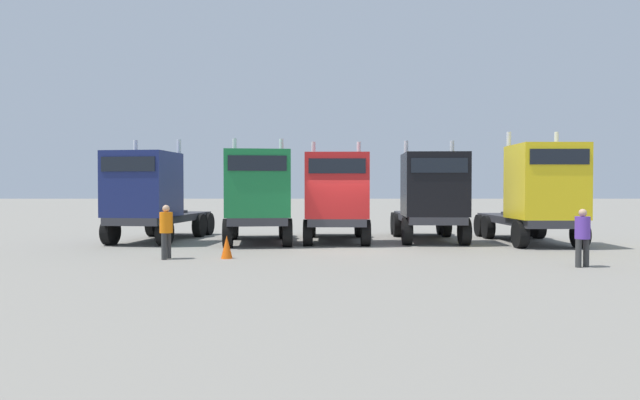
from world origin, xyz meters
name	(u,v)px	position (x,y,z in m)	size (l,w,h in m)	color
ground	(342,249)	(0.00, 0.00, 0.00)	(200.00, 200.00, 0.00)	gray
semi_truck_navy	(150,196)	(-7.70, 2.35, 1.89)	(3.27, 6.42, 4.23)	#333338
semi_truck_green	(258,195)	(-3.25, 1.65, 1.92)	(3.12, 5.92, 4.23)	#333338
semi_truck_red	(336,196)	(-0.15, 2.20, 1.87)	(2.64, 6.07, 4.15)	#333338
semi_truck_black	(431,197)	(3.71, 2.42, 1.85)	(2.80, 6.12, 4.18)	#333338
semi_truck_yellow	(539,194)	(7.65, 1.34, 1.97)	(2.56, 6.11, 4.44)	#333338
visitor_in_hivis	(166,228)	(-5.58, -2.77, 0.97)	(0.48, 0.48, 1.68)	#343434
visitor_with_camera	(582,234)	(6.48, -4.47, 0.94)	(0.51, 0.51, 1.62)	#333333
traffic_cone_near	(227,247)	(-3.73, -2.61, 0.36)	(0.36, 0.36, 0.72)	#F2590C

